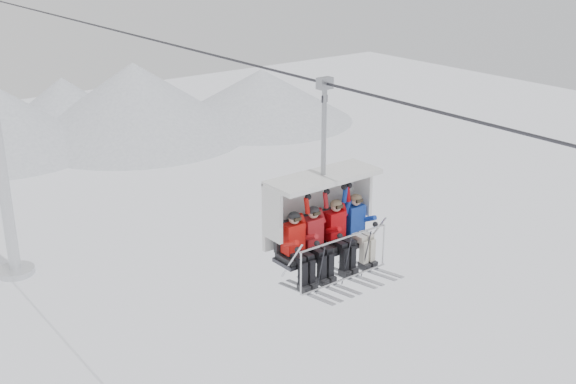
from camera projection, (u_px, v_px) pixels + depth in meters
lift_tower_right at (0, 162)px, 33.49m from camera, size 2.00×1.80×13.48m
haul_cable at (288, 74)px, 14.50m from camera, size 0.06×50.00×0.06m
chairlift_carrier at (319, 210)px, 14.65m from camera, size 2.40×1.17×3.98m
skier_far_left at (297, 246)px, 14.13m from camera, size 0.41×1.69×1.63m
skier_center_left at (316, 240)px, 14.41m from camera, size 0.41×1.69×1.63m
skier_center_right at (338, 232)px, 14.75m from camera, size 0.41×1.69×1.63m
skier_far_right at (358, 226)px, 15.06m from camera, size 0.41×1.69×1.63m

